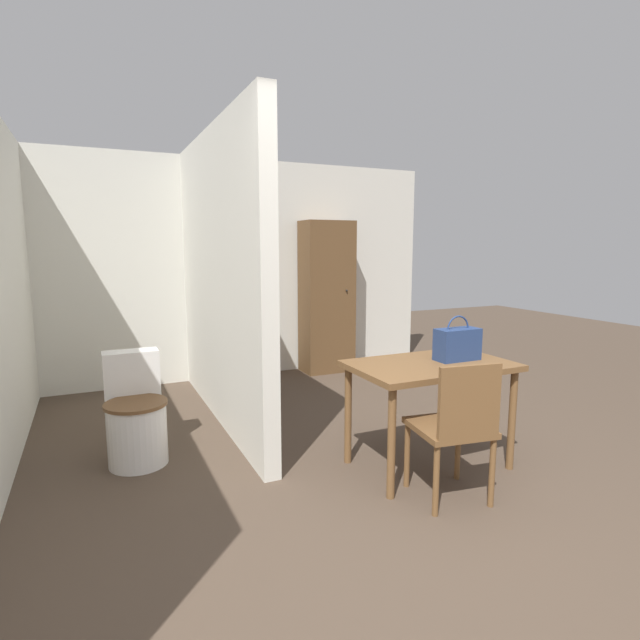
{
  "coord_description": "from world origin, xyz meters",
  "views": [
    {
      "loc": [
        -1.46,
        -1.65,
        1.54
      ],
      "look_at": [
        0.05,
        1.64,
        0.99
      ],
      "focal_mm": 28.0,
      "sensor_mm": 36.0,
      "label": 1
    }
  ],
  "objects_px": {
    "wooden_chair": "(456,425)",
    "toilet": "(136,418)",
    "wooden_cabinet": "(327,297)",
    "dining_table": "(430,376)",
    "handbag": "(457,344)"
  },
  "relations": [
    {
      "from": "wooden_chair",
      "to": "handbag",
      "type": "bearing_deg",
      "value": 58.98
    },
    {
      "from": "toilet",
      "to": "handbag",
      "type": "height_order",
      "value": "handbag"
    },
    {
      "from": "toilet",
      "to": "wooden_cabinet",
      "type": "xyz_separation_m",
      "value": [
        2.36,
        1.79,
        0.59
      ]
    },
    {
      "from": "handbag",
      "to": "wooden_chair",
      "type": "bearing_deg",
      "value": -129.36
    },
    {
      "from": "dining_table",
      "to": "wooden_cabinet",
      "type": "relative_size",
      "value": 0.6
    },
    {
      "from": "wooden_chair",
      "to": "handbag",
      "type": "distance_m",
      "value": 0.71
    },
    {
      "from": "wooden_chair",
      "to": "wooden_cabinet",
      "type": "relative_size",
      "value": 0.48
    },
    {
      "from": "wooden_chair",
      "to": "handbag",
      "type": "relative_size",
      "value": 2.78
    },
    {
      "from": "toilet",
      "to": "wooden_cabinet",
      "type": "distance_m",
      "value": 3.02
    },
    {
      "from": "wooden_chair",
      "to": "wooden_cabinet",
      "type": "distance_m",
      "value": 3.3
    },
    {
      "from": "wooden_chair",
      "to": "toilet",
      "type": "relative_size",
      "value": 1.15
    },
    {
      "from": "handbag",
      "to": "wooden_cabinet",
      "type": "xyz_separation_m",
      "value": [
        0.29,
        2.73,
        0.05
      ]
    },
    {
      "from": "toilet",
      "to": "wooden_chair",
      "type": "bearing_deg",
      "value": -40.12
    },
    {
      "from": "toilet",
      "to": "wooden_cabinet",
      "type": "relative_size",
      "value": 0.42
    },
    {
      "from": "dining_table",
      "to": "wooden_chair",
      "type": "relative_size",
      "value": 1.25
    }
  ]
}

